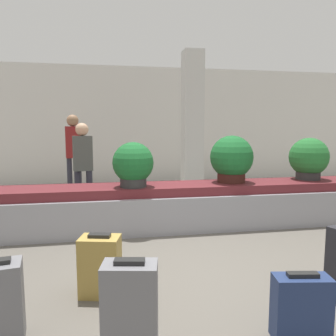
{
  "coord_description": "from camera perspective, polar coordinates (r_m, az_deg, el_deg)",
  "views": [
    {
      "loc": [
        -0.88,
        -3.16,
        1.49
      ],
      "look_at": [
        0.0,
        1.62,
        0.91
      ],
      "focal_mm": 35.0,
      "sensor_mm": 36.0,
      "label": 1
    }
  ],
  "objects": [
    {
      "name": "traveler_0",
      "position": [
        7.43,
        -16.14,
        3.47
      ],
      "size": [
        0.35,
        0.25,
        1.8
      ],
      "rotation": [
        0.0,
        0.0,
        -2.95
      ],
      "color": "#282833",
      "rests_on": "ground_plane"
    },
    {
      "name": "potted_plant_0",
      "position": [
        4.71,
        -6.09,
        0.58
      ],
      "size": [
        0.59,
        0.59,
        0.65
      ],
      "color": "#2D2D2D",
      "rests_on": "carousel"
    },
    {
      "name": "carousel",
      "position": [
        5.0,
        0.0,
        -6.75
      ],
      "size": [
        6.48,
        0.85,
        0.66
      ],
      "color": "gray",
      "rests_on": "ground_plane"
    },
    {
      "name": "suitcase_1",
      "position": [
        3.12,
        -11.72,
        -16.34
      ],
      "size": [
        0.4,
        0.31,
        0.57
      ],
      "rotation": [
        0.0,
        0.0,
        -0.24
      ],
      "color": "#A3843D",
      "rests_on": "ground_plane"
    },
    {
      "name": "pillar",
      "position": [
        7.43,
        4.25,
        7.65
      ],
      "size": [
        0.43,
        0.43,
        3.2
      ],
      "color": "silver",
      "rests_on": "ground_plane"
    },
    {
      "name": "back_wall",
      "position": [
        9.31,
        -5.03,
        7.48
      ],
      "size": [
        18.0,
        0.06,
        3.2
      ],
      "color": "silver",
      "rests_on": "ground_plane"
    },
    {
      "name": "traveler_1",
      "position": [
        5.91,
        -14.6,
        1.27
      ],
      "size": [
        0.35,
        0.24,
        1.59
      ],
      "rotation": [
        0.0,
        0.0,
        0.21
      ],
      "color": "#282833",
      "rests_on": "ground_plane"
    },
    {
      "name": "ground_plane",
      "position": [
        3.6,
        4.89,
        -17.68
      ],
      "size": [
        18.0,
        18.0,
        0.0
      ],
      "primitive_type": "plane",
      "color": "#59544C"
    },
    {
      "name": "potted_plant_1",
      "position": [
        5.89,
        23.31,
        1.51
      ],
      "size": [
        0.63,
        0.63,
        0.69
      ],
      "color": "#2D2D2D",
      "rests_on": "carousel"
    },
    {
      "name": "suitcase_0",
      "position": [
        2.73,
        -27.18,
        -20.14
      ],
      "size": [
        0.33,
        0.29,
        0.6
      ],
      "rotation": [
        0.0,
        0.0,
        0.18
      ],
      "color": "slate",
      "rests_on": "ground_plane"
    },
    {
      "name": "suitcase_2",
      "position": [
        2.32,
        -6.61,
        -23.47
      ],
      "size": [
        0.39,
        0.27,
        0.67
      ],
      "rotation": [
        0.0,
        0.0,
        -0.19
      ],
      "color": "slate",
      "rests_on": "ground_plane"
    },
    {
      "name": "suitcase_3",
      "position": [
        2.69,
        22.16,
        -21.6
      ],
      "size": [
        0.42,
        0.24,
        0.5
      ],
      "rotation": [
        0.0,
        0.0,
        -0.17
      ],
      "color": "navy",
      "rests_on": "ground_plane"
    },
    {
      "name": "potted_plant_2",
      "position": [
        5.19,
        11.01,
        1.52
      ],
      "size": [
        0.67,
        0.67,
        0.73
      ],
      "color": "#381914",
      "rests_on": "carousel"
    }
  ]
}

